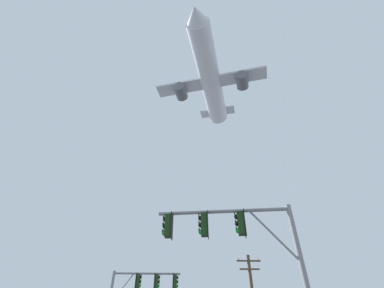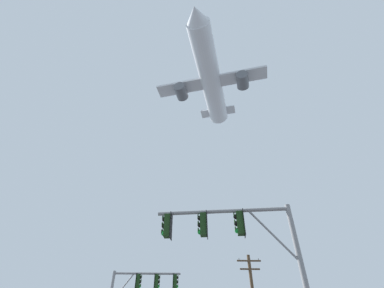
# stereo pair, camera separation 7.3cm
# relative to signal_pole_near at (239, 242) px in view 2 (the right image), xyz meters

# --- Properties ---
(signal_pole_near) EXTENTS (5.33, 0.95, 6.14)m
(signal_pole_near) POSITION_rel_signal_pole_near_xyz_m (0.00, 0.00, 0.00)
(signal_pole_near) COLOR gray
(signal_pole_near) RESTS_ON ground
(airplane) EXTENTS (20.37, 26.37, 7.24)m
(airplane) POSITION_rel_signal_pole_near_xyz_m (2.25, 20.99, 36.28)
(airplane) COLOR white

